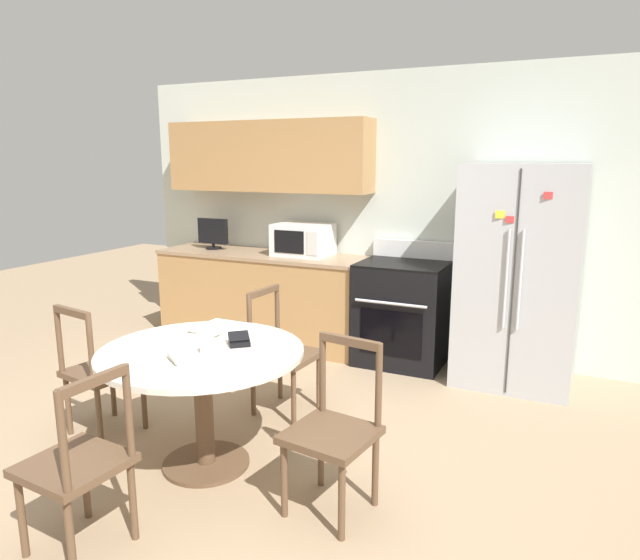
# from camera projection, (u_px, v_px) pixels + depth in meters

# --- Properties ---
(ground_plane) EXTENTS (14.00, 14.00, 0.00)m
(ground_plane) POSITION_uv_depth(u_px,v_px,m) (230.00, 474.00, 3.35)
(ground_plane) COLOR #9E8466
(back_wall) EXTENTS (5.20, 0.44, 2.60)m
(back_wall) POSITION_uv_depth(u_px,v_px,m) (351.00, 198.00, 5.47)
(back_wall) COLOR silver
(back_wall) RESTS_ON ground_plane
(kitchen_counter) EXTENTS (2.16, 0.64, 0.90)m
(kitchen_counter) POSITION_uv_depth(u_px,v_px,m) (263.00, 297.00, 5.76)
(kitchen_counter) COLOR #AD7F4C
(kitchen_counter) RESTS_ON ground_plane
(refrigerator) EXTENTS (0.91, 0.76, 1.78)m
(refrigerator) POSITION_uv_depth(u_px,v_px,m) (519.00, 276.00, 4.58)
(refrigerator) COLOR #B2B5BA
(refrigerator) RESTS_ON ground_plane
(oven_range) EXTENTS (0.76, 0.68, 1.08)m
(oven_range) POSITION_uv_depth(u_px,v_px,m) (402.00, 312.00, 5.12)
(oven_range) COLOR black
(oven_range) RESTS_ON ground_plane
(microwave) EXTENTS (0.53, 0.40, 0.31)m
(microwave) POSITION_uv_depth(u_px,v_px,m) (303.00, 240.00, 5.50)
(microwave) COLOR white
(microwave) RESTS_ON kitchen_counter
(countertop_tv) EXTENTS (0.34, 0.16, 0.32)m
(countertop_tv) POSITION_uv_depth(u_px,v_px,m) (213.00, 233.00, 5.89)
(countertop_tv) COLOR black
(countertop_tv) RESTS_ON kitchen_counter
(dining_table) EXTENTS (1.19, 1.19, 0.73)m
(dining_table) POSITION_uv_depth(u_px,v_px,m) (202.00, 373.00, 3.33)
(dining_table) COLOR beige
(dining_table) RESTS_ON ground_plane
(dining_chair_far) EXTENTS (0.45, 0.45, 0.90)m
(dining_chair_far) POSITION_uv_depth(u_px,v_px,m) (283.00, 354.00, 4.11)
(dining_chair_far) COLOR brown
(dining_chair_far) RESTS_ON ground_plane
(dining_chair_near) EXTENTS (0.45, 0.45, 0.90)m
(dining_chair_near) POSITION_uv_depth(u_px,v_px,m) (78.00, 466.00, 2.62)
(dining_chair_near) COLOR brown
(dining_chair_near) RESTS_ON ground_plane
(dining_chair_left) EXTENTS (0.48, 0.48, 0.90)m
(dining_chair_left) POSITION_uv_depth(u_px,v_px,m) (100.00, 372.00, 3.77)
(dining_chair_left) COLOR brown
(dining_chair_left) RESTS_ON ground_plane
(dining_chair_right) EXTENTS (0.47, 0.47, 0.90)m
(dining_chair_right) POSITION_uv_depth(u_px,v_px,m) (334.00, 432.00, 2.94)
(dining_chair_right) COLOR brown
(dining_chair_right) RESTS_ON ground_plane
(candle_glass) EXTENTS (0.09, 0.09, 0.08)m
(candle_glass) POSITION_uv_depth(u_px,v_px,m) (208.00, 347.00, 3.24)
(candle_glass) COLOR silver
(candle_glass) RESTS_ON dining_table
(folded_napkin) EXTENTS (0.15, 0.13, 0.05)m
(folded_napkin) POSITION_uv_depth(u_px,v_px,m) (175.00, 357.00, 3.10)
(folded_napkin) COLOR silver
(folded_napkin) RESTS_ON dining_table
(wallet) EXTENTS (0.17, 0.17, 0.07)m
(wallet) POSITION_uv_depth(u_px,v_px,m) (239.00, 340.00, 3.38)
(wallet) COLOR black
(wallet) RESTS_ON dining_table
(mail_stack) EXTENTS (0.27, 0.33, 0.02)m
(mail_stack) POSITION_uv_depth(u_px,v_px,m) (216.00, 328.00, 3.69)
(mail_stack) COLOR white
(mail_stack) RESTS_ON dining_table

